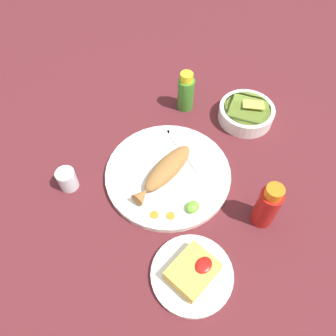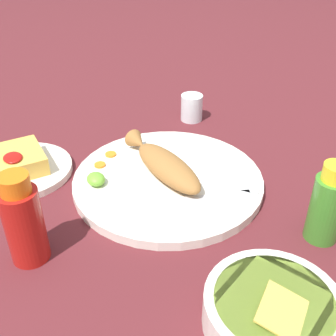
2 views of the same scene
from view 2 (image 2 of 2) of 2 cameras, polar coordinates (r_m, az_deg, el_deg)
ground_plane at (r=0.81m, az=0.00°, el=-2.24°), size 4.00×4.00×0.00m
main_plate at (r=0.81m, az=0.00°, el=-1.72°), size 0.36×0.36×0.02m
fried_fish at (r=0.80m, az=-0.49°, el=0.51°), size 0.23×0.08×0.04m
fork_near at (r=0.79m, az=6.57°, el=-1.99°), size 0.15×0.13×0.00m
fork_far at (r=0.75m, az=5.33°, el=-3.95°), size 0.08×0.18×0.00m
carrot_slice_near at (r=0.87m, az=-7.78°, el=1.85°), size 0.02×0.02×0.00m
carrot_slice_mid at (r=0.84m, az=-9.21°, el=0.42°), size 0.02×0.02×0.00m
lime_wedge_main at (r=0.79m, az=-9.73°, el=-1.50°), size 0.04×0.03×0.02m
hot_sauce_bottle_red at (r=0.65m, az=-18.98°, el=-6.87°), size 0.06×0.06×0.15m
hot_sauce_bottle_green at (r=0.70m, az=20.79°, el=-4.76°), size 0.05×0.05×0.14m
salt_cup at (r=1.04m, az=3.22°, el=7.97°), size 0.05×0.05×0.06m
side_plate_fries at (r=0.89m, az=-19.19°, el=-0.29°), size 0.20×0.20×0.01m
fries_pile at (r=0.87m, az=-19.51°, el=1.08°), size 0.11×0.09×0.04m
guacamole_bowl at (r=0.58m, az=13.95°, el=-18.22°), size 0.18×0.18×0.06m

